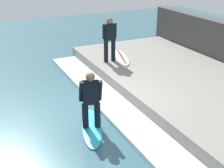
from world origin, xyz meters
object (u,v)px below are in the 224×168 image
(surfboard_riding, at_px, (92,127))
(surfer_riding, at_px, (91,97))
(surfboard_waiting_near, at_px, (121,57))
(surfer_waiting_near, at_px, (110,37))

(surfboard_riding, relative_size, surfer_riding, 1.36)
(surfboard_riding, distance_m, surfer_riding, 0.86)
(surfboard_riding, bearing_deg, surfboard_waiting_near, 53.25)
(surfer_waiting_near, bearing_deg, surfboard_riding, -121.69)
(surfer_riding, relative_size, surfboard_waiting_near, 0.72)
(surfboard_riding, bearing_deg, surfer_waiting_near, 58.31)
(surfboard_riding, height_order, surfer_waiting_near, surfer_waiting_near)
(surfer_waiting_near, bearing_deg, surfboard_waiting_near, 16.60)
(surfboard_riding, xyz_separation_m, surfboard_waiting_near, (2.75, 3.69, 0.42))
(surfer_riding, distance_m, surfboard_waiting_near, 4.62)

